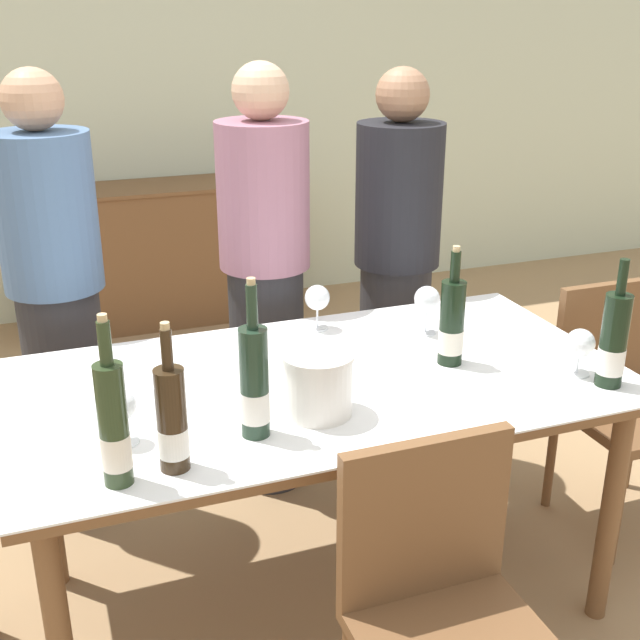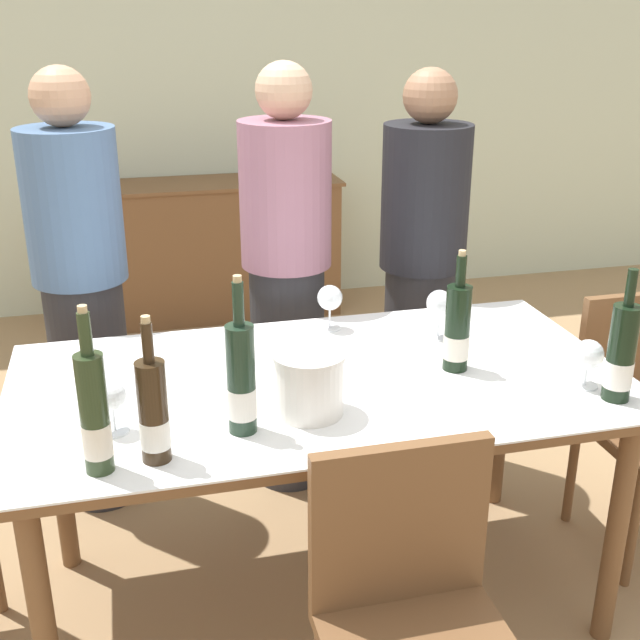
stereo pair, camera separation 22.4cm
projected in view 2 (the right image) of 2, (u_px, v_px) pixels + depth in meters
ground_plane at (320, 596)px, 2.59m from camera, size 12.00×12.00×0.00m
back_wall at (199, 75)px, 4.75m from camera, size 8.00×0.10×2.80m
sideboard_cabinet at (209, 249)px, 4.84m from camera, size 1.58×0.46×0.82m
dining_table at (320, 401)px, 2.33m from camera, size 1.76×0.93×0.78m
ice_bucket at (309, 381)px, 2.08m from camera, size 0.19×0.19×0.17m
wine_bottle_0 at (457, 330)px, 2.32m from camera, size 0.08×0.08×0.36m
wine_bottle_1 at (621, 355)px, 2.14m from camera, size 0.08×0.08×0.37m
wine_bottle_2 at (153, 413)px, 1.85m from camera, size 0.07×0.07×0.36m
wine_bottle_3 at (94, 416)px, 1.80m from camera, size 0.07×0.07×0.40m
wine_bottle_4 at (241, 381)px, 1.97m from camera, size 0.07×0.07×0.41m
wine_glass_0 at (439, 304)px, 2.55m from camera, size 0.08×0.08×0.16m
wine_glass_1 at (112, 398)px, 1.98m from camera, size 0.08×0.08×0.14m
wine_glass_2 at (330, 299)px, 2.62m from camera, size 0.08×0.08×0.15m
wine_glass_3 at (588, 356)px, 2.22m from camera, size 0.08×0.08×0.14m
chair_near_front at (414, 614)px, 1.78m from camera, size 0.42×0.42×0.89m
person_host at (83, 300)px, 2.85m from camera, size 0.33×0.33×1.61m
person_guest_left at (287, 287)px, 2.98m from camera, size 0.33×0.33×1.61m
person_guest_right at (421, 279)px, 3.11m from camera, size 0.33×0.33×1.58m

